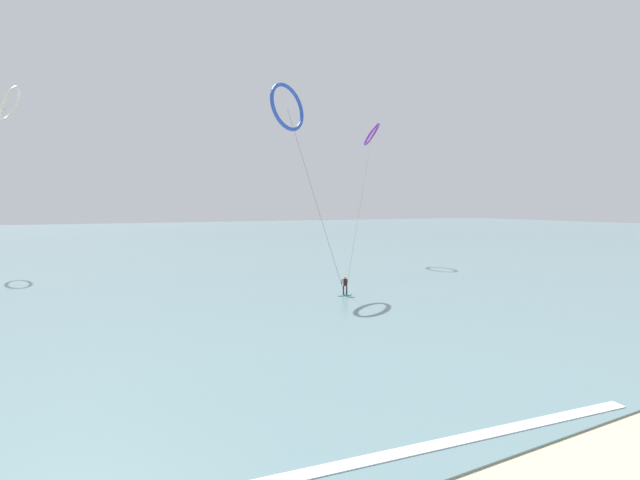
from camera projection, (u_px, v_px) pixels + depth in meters
sea_water at (179, 237)px, 103.41m from camera, size 400.00×200.00×0.08m
surfer_teal at (345, 287)px, 35.71m from camera, size 1.40×0.70×1.70m
kite_ivory at (10, 103)px, 50.86m from camera, size 2.85×51.63×22.84m
kite_cobalt at (287, 107)px, 39.34m from camera, size 5.08×8.47×19.68m
kite_violet at (372, 135)px, 59.27m from camera, size 17.42×22.80×19.86m
wave_crest_mid at (421, 450)px, 13.16m from camera, size 17.95×2.28×0.12m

